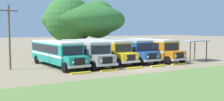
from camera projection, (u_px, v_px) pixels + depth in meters
ground_plane at (135, 69)px, 28.56m from camera, size 220.00×220.00×0.00m
foreground_grass_strip at (197, 82)px, 21.38m from camera, size 80.00×10.73×0.01m
parked_bus_slot_0 at (56, 52)px, 30.59m from camera, size 3.22×10.92×2.82m
parked_bus_slot_1 at (85, 51)px, 31.95m from camera, size 2.89×10.87×2.82m
parked_bus_slot_2 at (103, 50)px, 34.12m from camera, size 3.23×10.92×2.82m
parked_bus_slot_3 at (126, 49)px, 35.70m from camera, size 2.87×10.86×2.82m
parked_bus_slot_4 at (149, 48)px, 36.65m from camera, size 2.69×10.84×2.82m
curb_wheelstop_0 at (81, 73)px, 25.42m from camera, size 2.00×0.36×0.15m
curb_wheelstop_1 at (110, 70)px, 27.01m from camera, size 2.00×0.36×0.15m
curb_wheelstop_2 at (135, 68)px, 28.60m from camera, size 2.00×0.36×0.15m
curb_wheelstop_3 at (158, 66)px, 30.19m from camera, size 2.00×0.36×0.15m
curb_wheelstop_4 at (178, 64)px, 31.78m from camera, size 2.00×0.36×0.15m
broad_shade_tree at (81, 20)px, 46.40m from camera, size 14.10×15.45×9.74m
utility_pole at (9, 35)px, 27.70m from camera, size 1.80×0.20×6.67m
waiting_shelter at (193, 42)px, 35.40m from camera, size 3.60×2.60×2.72m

